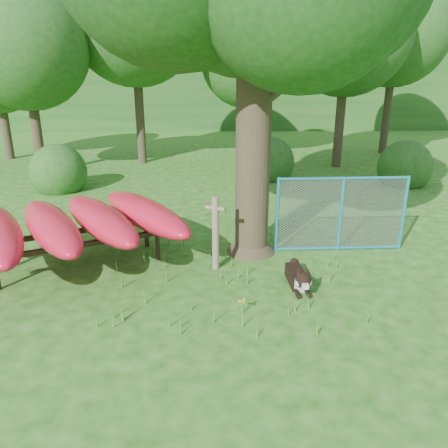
{
  "coord_description": "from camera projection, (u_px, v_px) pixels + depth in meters",
  "views": [
    {
      "loc": [
        0.02,
        -6.44,
        3.7
      ],
      "look_at": [
        0.2,
        1.2,
        1.0
      ],
      "focal_mm": 35.0,
      "sensor_mm": 36.0,
      "label": 1
    }
  ],
  "objects": [
    {
      "name": "ground",
      "position": [
        214.0,
        304.0,
        7.3
      ],
      "size": [
        80.0,
        80.0,
        0.0
      ],
      "primitive_type": "plane",
      "color": "#1C5310",
      "rests_on": "ground"
    },
    {
      "name": "wooden_post",
      "position": [
        216.0,
        231.0,
        8.37
      ],
      "size": [
        0.39,
        0.24,
        1.47
      ],
      "rotation": [
        0.0,
        0.0,
        -0.43
      ],
      "color": "#685E4E",
      "rests_on": "ground"
    },
    {
      "name": "kayak_rack",
      "position": [
        76.0,
        223.0,
        8.45
      ],
      "size": [
        4.97,
        4.48,
        1.19
      ],
      "rotation": [
        0.0,
        0.0,
        0.43
      ],
      "color": "black",
      "rests_on": "ground"
    },
    {
      "name": "husky_dog",
      "position": [
        299.0,
        278.0,
        7.81
      ],
      "size": [
        0.32,
        1.19,
        0.53
      ],
      "rotation": [
        0.0,
        0.0,
        0.05
      ],
      "color": "black",
      "rests_on": "ground"
    },
    {
      "name": "fence_section",
      "position": [
        341.0,
        214.0,
        9.24
      ],
      "size": [
        2.8,
        0.15,
        2.72
      ],
      "rotation": [
        0.0,
        0.0,
        0.03
      ],
      "color": "#2995C0",
      "rests_on": "ground"
    },
    {
      "name": "wildflower_clump",
      "position": [
        242.0,
        302.0,
        6.95
      ],
      "size": [
        0.12,
        0.1,
        0.26
      ],
      "rotation": [
        0.0,
        0.0,
        0.23
      ],
      "color": "#40882C",
      "rests_on": "ground"
    },
    {
      "name": "bg_tree_a",
      "position": [
        25.0,
        46.0,
        15.1
      ],
      "size": [
        4.4,
        4.4,
        6.7
      ],
      "color": "#31281B",
      "rests_on": "ground"
    },
    {
      "name": "bg_tree_b",
      "position": [
        134.0,
        17.0,
        16.68
      ],
      "size": [
        5.2,
        5.2,
        8.22
      ],
      "color": "#31281B",
      "rests_on": "ground"
    },
    {
      "name": "bg_tree_c",
      "position": [
        248.0,
        60.0,
        18.23
      ],
      "size": [
        4.0,
        4.0,
        6.12
      ],
      "color": "#31281B",
      "rests_on": "ground"
    },
    {
      "name": "bg_tree_d",
      "position": [
        348.0,
        31.0,
        16.1
      ],
      "size": [
        4.8,
        4.8,
        7.5
      ],
      "color": "#31281B",
      "rests_on": "ground"
    },
    {
      "name": "bg_tree_e",
      "position": [
        396.0,
        33.0,
        18.94
      ],
      "size": [
        4.6,
        4.6,
        7.55
      ],
      "color": "#31281B",
      "rests_on": "ground"
    },
    {
      "name": "shrub_left",
      "position": [
        61.0,
        190.0,
        14.26
      ],
      "size": [
        1.8,
        1.8,
        1.8
      ],
      "primitive_type": "sphere",
      "color": "#1C4D18",
      "rests_on": "ground"
    },
    {
      "name": "shrub_right",
      "position": [
        402.0,
        184.0,
        14.99
      ],
      "size": [
        1.8,
        1.8,
        1.8
      ],
      "primitive_type": "sphere",
      "color": "#1C4D18",
      "rests_on": "ground"
    },
    {
      "name": "shrub_mid",
      "position": [
        268.0,
        178.0,
        15.83
      ],
      "size": [
        1.8,
        1.8,
        1.8
      ],
      "primitive_type": "sphere",
      "color": "#1C4D18",
      "rests_on": "ground"
    },
    {
      "name": "wooded_hillside",
      "position": [
        213.0,
        80.0,
        32.7
      ],
      "size": [
        80.0,
        12.0,
        6.0
      ],
      "primitive_type": "cube",
      "color": "#1C4D18",
      "rests_on": "ground"
    }
  ]
}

